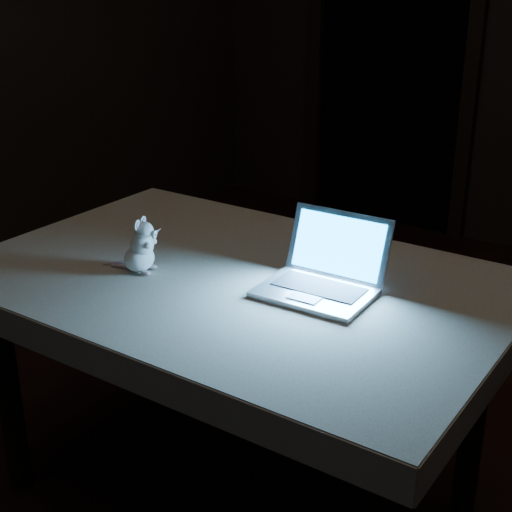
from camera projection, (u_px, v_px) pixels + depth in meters
The scene contains 5 objects.
doorway at pixel (393, 38), 4.13m from camera, with size 1.06×0.36×2.13m, color black, non-canonical shape.
table at pixel (237, 393), 2.07m from camera, with size 1.32×0.85×0.71m, color black, non-canonical shape.
tablecloth at pixel (202, 290), 1.94m from camera, with size 1.41×0.94×0.08m, color beige, non-canonical shape.
laptop at pixel (316, 261), 1.78m from camera, with size 0.27×0.24×0.18m, color #A9AAAE, non-canonical shape.
plush_mouse at pixel (138, 245), 1.93m from camera, with size 0.11×0.11×0.15m, color white, non-canonical shape.
Camera 1 is at (0.89, -1.37, 1.49)m, focal length 52.00 mm.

